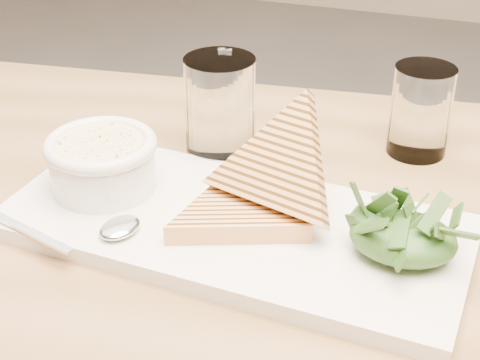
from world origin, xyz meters
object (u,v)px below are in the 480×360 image
(glass_far, at_px, (421,111))
(table_top, at_px, (179,280))
(platter, at_px, (233,227))
(glass_near, at_px, (220,110))
(soup_bowl, at_px, (103,169))

(glass_far, bearing_deg, table_top, -121.64)
(platter, bearing_deg, table_top, -118.24)
(glass_near, bearing_deg, table_top, -80.80)
(table_top, relative_size, soup_bowl, 11.84)
(soup_bowl, height_order, glass_far, glass_far)
(platter, distance_m, glass_far, 0.27)
(platter, relative_size, glass_near, 3.70)
(table_top, height_order, platter, platter)
(glass_near, bearing_deg, soup_bowl, -122.41)
(glass_far, bearing_deg, platter, -122.50)
(soup_bowl, distance_m, glass_far, 0.36)
(table_top, height_order, soup_bowl, soup_bowl)
(table_top, relative_size, platter, 2.83)
(soup_bowl, xyz_separation_m, glass_far, (0.29, 0.22, 0.01))
(table_top, distance_m, platter, 0.07)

